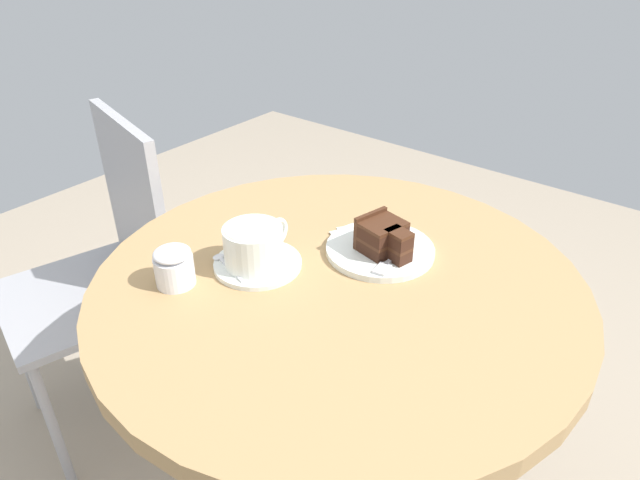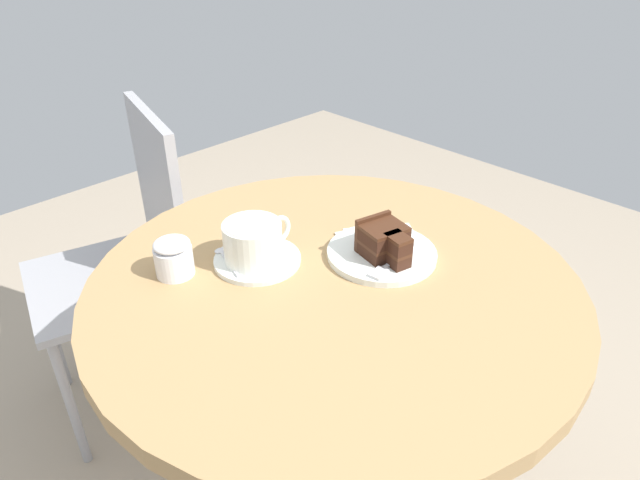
# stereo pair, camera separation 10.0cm
# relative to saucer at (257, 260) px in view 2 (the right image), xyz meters

# --- Properties ---
(cafe_table) EXTENTS (0.84, 0.84, 0.74)m
(cafe_table) POSITION_rel_saucer_xyz_m (0.06, -0.13, -0.12)
(cafe_table) COLOR #A37F51
(cafe_table) RESTS_ON ground
(saucer) EXTENTS (0.16, 0.16, 0.01)m
(saucer) POSITION_rel_saucer_xyz_m (0.00, 0.00, 0.00)
(saucer) COLOR silver
(saucer) RESTS_ON cafe_table
(coffee_cup) EXTENTS (0.14, 0.10, 0.07)m
(coffee_cup) POSITION_rel_saucer_xyz_m (-0.01, -0.00, 0.04)
(coffee_cup) COLOR silver
(coffee_cup) RESTS_ON saucer
(teaspoon) EXTENTS (0.04, 0.10, 0.00)m
(teaspoon) POSITION_rel_saucer_xyz_m (-0.04, 0.04, 0.01)
(teaspoon) COLOR silver
(teaspoon) RESTS_ON saucer
(cake_plate) EXTENTS (0.20, 0.20, 0.01)m
(cake_plate) POSITION_rel_saucer_xyz_m (0.17, -0.15, 0.00)
(cake_plate) COLOR silver
(cake_plate) RESTS_ON cafe_table
(cake_slice) EXTENTS (0.09, 0.11, 0.06)m
(cake_slice) POSITION_rel_saucer_xyz_m (0.16, -0.16, 0.04)
(cake_slice) COLOR #381E14
(cake_slice) RESTS_ON cake_plate
(fork) EXTENTS (0.14, 0.03, 0.00)m
(fork) POSITION_rel_saucer_xyz_m (0.14, -0.19, 0.01)
(fork) COLOR silver
(fork) RESTS_ON cake_plate
(napkin) EXTENTS (0.19, 0.19, 0.00)m
(napkin) POSITION_rel_saucer_xyz_m (0.20, -0.12, -0.00)
(napkin) COLOR silver
(napkin) RESTS_ON cafe_table
(cafe_chair) EXTENTS (0.47, 0.47, 0.86)m
(cafe_chair) POSITION_rel_saucer_xyz_m (0.03, 0.56, -0.23)
(cafe_chair) COLOR #9E9EA3
(cafe_chair) RESTS_ON ground
(sugar_pot) EXTENTS (0.07, 0.07, 0.07)m
(sugar_pot) POSITION_rel_saucer_xyz_m (-0.12, 0.07, 0.03)
(sugar_pot) COLOR white
(sugar_pot) RESTS_ON cafe_table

